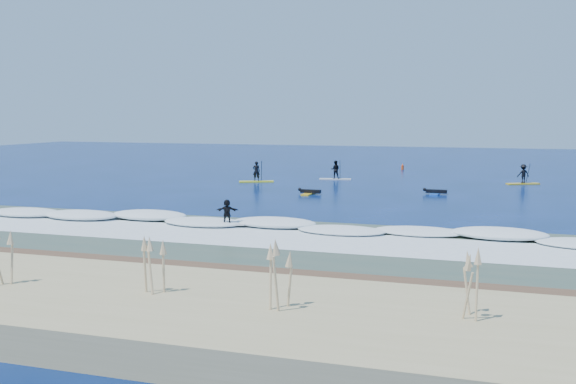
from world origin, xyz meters
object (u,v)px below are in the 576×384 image
(prone_paddler_near, at_px, (309,192))
(sup_paddler_center, at_px, (335,171))
(wave_surfer, at_px, (227,213))
(sup_paddler_left, at_px, (256,175))
(sup_paddler_right, at_px, (523,175))
(marker_buoy, at_px, (403,167))
(prone_paddler_far, at_px, (435,192))

(prone_paddler_near, bearing_deg, sup_paddler_center, 6.51)
(wave_surfer, bearing_deg, sup_paddler_left, 92.37)
(sup_paddler_right, height_order, wave_surfer, sup_paddler_right)
(marker_buoy, bearing_deg, sup_paddler_right, -43.98)
(sup_paddler_right, distance_m, prone_paddler_near, 20.62)
(sup_paddler_center, bearing_deg, prone_paddler_far, -49.72)
(sup_paddler_left, relative_size, marker_buoy, 4.48)
(wave_surfer, distance_m, marker_buoy, 40.18)
(prone_paddler_far, bearing_deg, marker_buoy, 15.25)
(sup_paddler_right, relative_size, prone_paddler_near, 1.25)
(sup_paddler_right, height_order, marker_buoy, sup_paddler_right)
(sup_paddler_left, relative_size, prone_paddler_near, 1.36)
(wave_surfer, xyz_separation_m, marker_buoy, (4.63, 39.91, -0.50))
(sup_paddler_center, height_order, sup_paddler_right, sup_paddler_center)
(prone_paddler_near, bearing_deg, marker_buoy, -6.20)
(sup_paddler_left, xyz_separation_m, prone_paddler_near, (7.05, -7.18, -0.53))
(prone_paddler_near, height_order, marker_buoy, marker_buoy)
(sup_paddler_right, relative_size, prone_paddler_far, 1.25)
(sup_paddler_left, xyz_separation_m, wave_surfer, (6.61, -22.80, 0.12))
(sup_paddler_left, bearing_deg, marker_buoy, 33.88)
(wave_surfer, bearing_deg, prone_paddler_far, 48.12)
(sup_paddler_center, height_order, wave_surfer, sup_paddler_center)
(prone_paddler_far, distance_m, wave_surfer, 20.98)
(sup_paddler_left, distance_m, prone_paddler_near, 10.08)
(prone_paddler_far, bearing_deg, sup_paddler_left, 76.84)
(sup_paddler_right, height_order, prone_paddler_far, sup_paddler_right)
(sup_paddler_right, bearing_deg, marker_buoy, 110.15)
(sup_paddler_left, xyz_separation_m, prone_paddler_far, (16.48, -4.31, -0.53))
(sup_paddler_left, distance_m, prone_paddler_far, 17.04)
(sup_paddler_left, relative_size, wave_surfer, 1.57)
(sup_paddler_left, bearing_deg, sup_paddler_right, -9.97)
(prone_paddler_far, xyz_separation_m, marker_buoy, (-5.25, 21.41, 0.15))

